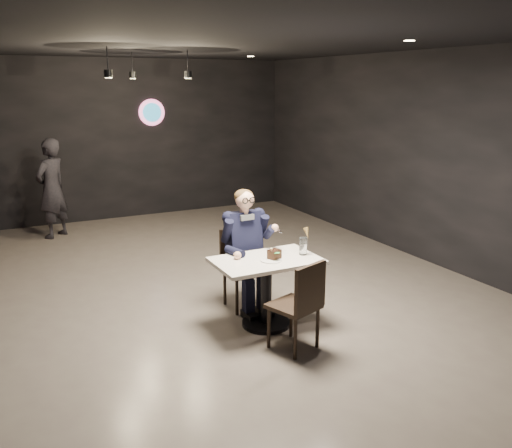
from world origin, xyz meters
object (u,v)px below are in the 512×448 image
passerby (52,189)px  chair_far (244,270)px  seated_man (244,248)px  chair_near (294,304)px  main_table (266,292)px  sundae_glass (303,246)px

passerby → chair_far: bearing=69.5°
chair_far → seated_man: size_ratio=0.64×
chair_far → chair_near: size_ratio=1.00×
chair_near → seated_man: bearing=70.8°
main_table → sundae_glass: 0.63m
main_table → sundae_glass: bearing=-5.6°
chair_near → passerby: size_ratio=0.55×
chair_far → sundae_glass: 0.82m
main_table → chair_far: 0.56m
chair_near → main_table: bearing=70.8°
seated_man → passerby: passerby is taller
seated_man → chair_near: bearing=-90.0°
chair_near → sundae_glass: 0.78m
chair_far → seated_man: 0.26m
chair_far → passerby: (-1.58, 4.16, 0.37)m
chair_near → passerby: bearing=87.4°
seated_man → sundae_glass: seated_man is taller
passerby → main_table: bearing=67.2°
main_table → sundae_glass: size_ratio=5.83×
seated_man → sundae_glass: bearing=-54.4°
sundae_glass → passerby: size_ratio=0.11×
chair_far → seated_man: seated_man is taller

